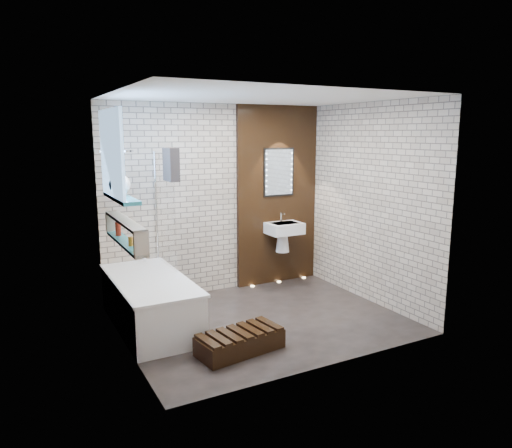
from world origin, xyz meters
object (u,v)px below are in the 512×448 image
washbasin (284,232)px  walnut_step (240,342)px  led_mirror (279,172)px  bathtub (150,302)px  bath_screen (165,210)px

washbasin → walnut_step: bearing=-132.3°
washbasin → led_mirror: bearing=90.0°
bathtub → bath_screen: bath_screen is taller
bath_screen → led_mirror: size_ratio=2.00×
walnut_step → washbasin: bearing=47.7°
bath_screen → walnut_step: 1.94m
walnut_step → bathtub: bearing=120.1°
washbasin → led_mirror: (0.00, 0.16, 0.86)m
walnut_step → led_mirror: bearing=50.2°
bathtub → walnut_step: bearing=-59.9°
bath_screen → washbasin: 1.89m
bath_screen → walnut_step: bath_screen is taller
bathtub → led_mirror: bearing=19.8°
bathtub → walnut_step: (0.62, -1.08, -0.19)m
bath_screen → led_mirror: 1.89m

